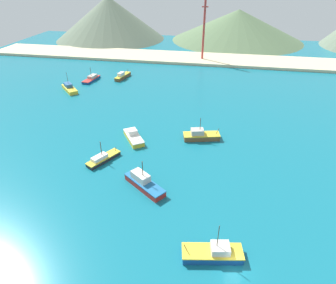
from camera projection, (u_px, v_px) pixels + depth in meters
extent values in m
cube|color=#146B7F|center=(233.00, 159.00, 68.57)|extent=(260.00, 280.00, 0.50)
cube|color=red|center=(145.00, 185.00, 59.02)|extent=(9.69, 8.22, 1.25)
cube|color=#1E669E|center=(145.00, 182.00, 58.65)|extent=(9.88, 8.39, 0.20)
cube|color=beige|center=(141.00, 176.00, 58.99)|extent=(4.60, 4.19, 1.52)
cylinder|color=#4C3823|center=(143.00, 168.00, 57.21)|extent=(0.16, 0.16, 3.34)
cube|color=gold|center=(70.00, 89.00, 105.73)|extent=(8.98, 9.13, 1.11)
cube|color=gold|center=(69.00, 88.00, 105.39)|extent=(9.16, 9.31, 0.20)
cube|color=#28568C|center=(68.00, 85.00, 105.91)|extent=(4.38, 4.41, 1.23)
cylinder|color=#4C3823|center=(73.00, 90.00, 101.87)|extent=(0.53, 0.55, 1.50)
cylinder|color=#4C3823|center=(67.00, 78.00, 103.91)|extent=(0.11, 0.11, 4.26)
cube|color=gold|center=(134.00, 138.00, 75.49)|extent=(7.39, 8.95, 1.17)
cube|color=white|center=(134.00, 136.00, 75.14)|extent=(7.54, 9.13, 0.20)
cube|color=silver|center=(132.00, 131.00, 75.64)|extent=(3.24, 3.27, 1.21)
cylinder|color=#4C3823|center=(138.00, 140.00, 71.67)|extent=(0.47, 0.63, 1.59)
cube|color=brown|center=(123.00, 77.00, 117.91)|extent=(4.07, 9.75, 1.18)
cube|color=gold|center=(123.00, 75.00, 117.56)|extent=(4.15, 9.94, 0.20)
cube|color=silver|center=(121.00, 74.00, 116.22)|extent=(2.25, 3.49, 1.34)
cylinder|color=#4C3823|center=(128.00, 70.00, 120.56)|extent=(0.26, 0.69, 1.59)
cube|color=#14478C|center=(212.00, 254.00, 44.87)|extent=(9.64, 4.69, 1.18)
cube|color=gold|center=(212.00, 251.00, 44.52)|extent=(9.83, 4.78, 0.20)
cube|color=beige|center=(220.00, 248.00, 44.14)|extent=(3.22, 2.80, 1.20)
cylinder|color=#4C3823|center=(186.00, 248.00, 44.18)|extent=(0.69, 0.24, 1.59)
cylinder|color=#4C3823|center=(218.00, 236.00, 42.74)|extent=(0.12, 0.12, 4.25)
cube|color=brown|center=(201.00, 137.00, 75.97)|extent=(9.74, 5.29, 1.28)
cube|color=gold|center=(202.00, 134.00, 75.59)|extent=(9.94, 5.40, 0.20)
cube|color=#B2ADA3|center=(197.00, 132.00, 75.12)|extent=(3.74, 3.08, 1.41)
cylinder|color=#4C3823|center=(218.00, 131.00, 75.38)|extent=(0.73, 0.29, 1.72)
cylinder|color=#4C3823|center=(200.00, 124.00, 73.95)|extent=(0.14, 0.14, 3.25)
cube|color=#14478C|center=(91.00, 80.00, 115.35)|extent=(4.11, 9.71, 0.76)
cube|color=red|center=(91.00, 79.00, 115.10)|extent=(4.19, 9.90, 0.20)
cube|color=#B2ADA3|center=(92.00, 76.00, 115.76)|extent=(2.72, 4.34, 0.99)
cylinder|color=#4C3823|center=(91.00, 72.00, 113.99)|extent=(0.17, 0.17, 3.26)
cube|color=#232328|center=(104.00, 159.00, 67.48)|extent=(6.14, 8.49, 0.77)
cube|color=gold|center=(103.00, 157.00, 67.23)|extent=(6.26, 8.66, 0.20)
cube|color=silver|center=(99.00, 158.00, 66.26)|extent=(3.36, 4.15, 0.88)
cylinder|color=#4C3823|center=(116.00, 149.00, 69.49)|extent=(0.34, 0.48, 1.06)
cylinder|color=#4C3823|center=(101.00, 148.00, 65.65)|extent=(0.17, 0.17, 3.39)
cube|color=beige|center=(233.00, 60.00, 138.89)|extent=(247.00, 21.01, 1.20)
cone|color=#60705B|center=(109.00, 18.00, 177.85)|extent=(67.14, 67.14, 24.47)
cone|color=#56704C|center=(238.00, 25.00, 175.63)|extent=(79.26, 79.26, 17.68)
cylinder|color=#B7332D|center=(204.00, 29.00, 132.37)|extent=(0.98, 0.98, 29.21)
cylinder|color=#B7332D|center=(205.00, 7.00, 127.54)|extent=(2.92, 0.49, 0.49)
cylinder|color=#B7332D|center=(204.00, 21.00, 130.56)|extent=(0.49, 2.34, 0.49)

